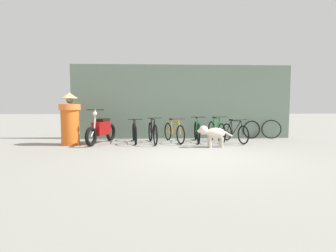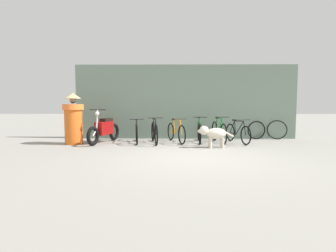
{
  "view_description": "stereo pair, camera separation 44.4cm",
  "coord_description": "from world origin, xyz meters",
  "px_view_note": "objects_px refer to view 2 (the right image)",
  "views": [
    {
      "loc": [
        -0.99,
        -6.31,
        1.27
      ],
      "look_at": [
        -0.64,
        1.31,
        0.65
      ],
      "focal_mm": 28.0,
      "sensor_mm": 36.0,
      "label": 1
    },
    {
      "loc": [
        -0.55,
        -6.32,
        1.27
      ],
      "look_at": [
        -0.64,
        1.31,
        0.65
      ],
      "focal_mm": 28.0,
      "sensor_mm": 36.0,
      "label": 2
    }
  ],
  "objects_px": {
    "bicycle_2": "(176,132)",
    "spare_tire_left": "(256,130)",
    "spare_tire_right": "(277,130)",
    "stray_dog": "(213,133)",
    "motorcycle": "(104,130)",
    "bicycle_3": "(199,132)",
    "person_in_robes": "(73,119)",
    "bicycle_4": "(219,132)",
    "bicycle_1": "(154,133)",
    "bicycle_5": "(238,133)",
    "bicycle_0": "(137,133)"
  },
  "relations": [
    {
      "from": "bicycle_0",
      "to": "bicycle_2",
      "type": "height_order",
      "value": "bicycle_2"
    },
    {
      "from": "bicycle_1",
      "to": "bicycle_5",
      "type": "relative_size",
      "value": 1.05
    },
    {
      "from": "bicycle_2",
      "to": "motorcycle",
      "type": "relative_size",
      "value": 0.86
    },
    {
      "from": "bicycle_0",
      "to": "bicycle_1",
      "type": "bearing_deg",
      "value": 66.66
    },
    {
      "from": "bicycle_5",
      "to": "person_in_robes",
      "type": "bearing_deg",
      "value": -102.21
    },
    {
      "from": "bicycle_1",
      "to": "bicycle_4",
      "type": "height_order",
      "value": "bicycle_4"
    },
    {
      "from": "motorcycle",
      "to": "spare_tire_right",
      "type": "distance_m",
      "value": 6.2
    },
    {
      "from": "bicycle_2",
      "to": "motorcycle",
      "type": "height_order",
      "value": "motorcycle"
    },
    {
      "from": "person_in_robes",
      "to": "spare_tire_right",
      "type": "bearing_deg",
      "value": -155.41
    },
    {
      "from": "bicycle_2",
      "to": "spare_tire_left",
      "type": "bearing_deg",
      "value": 85.65
    },
    {
      "from": "bicycle_2",
      "to": "spare_tire_right",
      "type": "height_order",
      "value": "bicycle_2"
    },
    {
      "from": "stray_dog",
      "to": "person_in_robes",
      "type": "height_order",
      "value": "person_in_robes"
    },
    {
      "from": "bicycle_1",
      "to": "bicycle_3",
      "type": "bearing_deg",
      "value": 88.65
    },
    {
      "from": "bicycle_1",
      "to": "bicycle_3",
      "type": "xyz_separation_m",
      "value": [
        1.51,
        0.23,
        0.0
      ]
    },
    {
      "from": "bicycle_5",
      "to": "person_in_robes",
      "type": "height_order",
      "value": "person_in_robes"
    },
    {
      "from": "bicycle_0",
      "to": "bicycle_1",
      "type": "height_order",
      "value": "bicycle_1"
    },
    {
      "from": "spare_tire_right",
      "to": "spare_tire_left",
      "type": "bearing_deg",
      "value": 179.73
    },
    {
      "from": "motorcycle",
      "to": "spare_tire_left",
      "type": "xyz_separation_m",
      "value": [
        5.38,
        0.96,
        -0.1
      ]
    },
    {
      "from": "stray_dog",
      "to": "motorcycle",
      "type": "bearing_deg",
      "value": -19.06
    },
    {
      "from": "bicycle_0",
      "to": "bicycle_3",
      "type": "relative_size",
      "value": 0.97
    },
    {
      "from": "bicycle_0",
      "to": "spare_tire_right",
      "type": "bearing_deg",
      "value": 91.19
    },
    {
      "from": "bicycle_3",
      "to": "bicycle_5",
      "type": "xyz_separation_m",
      "value": [
        1.27,
        -0.09,
        -0.03
      ]
    },
    {
      "from": "person_in_robes",
      "to": "bicycle_5",
      "type": "bearing_deg",
      "value": -161.7
    },
    {
      "from": "bicycle_1",
      "to": "bicycle_4",
      "type": "xyz_separation_m",
      "value": [
        2.16,
        0.19,
        0.01
      ]
    },
    {
      "from": "bicycle_0",
      "to": "bicycle_3",
      "type": "height_order",
      "value": "bicycle_3"
    },
    {
      "from": "stray_dog",
      "to": "spare_tire_left",
      "type": "bearing_deg",
      "value": -137.91
    },
    {
      "from": "bicycle_1",
      "to": "stray_dog",
      "type": "distance_m",
      "value": 2.01
    },
    {
      "from": "person_in_robes",
      "to": "bicycle_4",
      "type": "bearing_deg",
      "value": -160.58
    },
    {
      "from": "bicycle_4",
      "to": "bicycle_0",
      "type": "bearing_deg",
      "value": -96.09
    },
    {
      "from": "bicycle_0",
      "to": "stray_dog",
      "type": "bearing_deg",
      "value": 57.63
    },
    {
      "from": "bicycle_3",
      "to": "stray_dog",
      "type": "relative_size",
      "value": 1.55
    },
    {
      "from": "bicycle_3",
      "to": "bicycle_5",
      "type": "bearing_deg",
      "value": 89.25
    },
    {
      "from": "bicycle_2",
      "to": "spare_tire_left",
      "type": "distance_m",
      "value": 3.08
    },
    {
      "from": "bicycle_3",
      "to": "person_in_robes",
      "type": "xyz_separation_m",
      "value": [
        -4.11,
        -0.43,
        0.46
      ]
    },
    {
      "from": "bicycle_4",
      "to": "spare_tire_right",
      "type": "bearing_deg",
      "value": 103.29
    },
    {
      "from": "bicycle_3",
      "to": "spare_tire_right",
      "type": "bearing_deg",
      "value": 108.58
    },
    {
      "from": "motorcycle",
      "to": "stray_dog",
      "type": "relative_size",
      "value": 1.74
    },
    {
      "from": "bicycle_0",
      "to": "person_in_robes",
      "type": "distance_m",
      "value": 2.08
    },
    {
      "from": "bicycle_3",
      "to": "motorcycle",
      "type": "distance_m",
      "value": 3.19
    },
    {
      "from": "bicycle_4",
      "to": "stray_dog",
      "type": "bearing_deg",
      "value": -25.0
    },
    {
      "from": "person_in_robes",
      "to": "bicycle_1",
      "type": "bearing_deg",
      "value": -160.94
    },
    {
      "from": "spare_tire_left",
      "to": "bicycle_5",
      "type": "bearing_deg",
      "value": -135.78
    },
    {
      "from": "bicycle_0",
      "to": "person_in_robes",
      "type": "xyz_separation_m",
      "value": [
        -1.99,
        -0.36,
        0.49
      ]
    },
    {
      "from": "stray_dog",
      "to": "spare_tire_right",
      "type": "relative_size",
      "value": 1.54
    },
    {
      "from": "bicycle_4",
      "to": "spare_tire_right",
      "type": "relative_size",
      "value": 2.37
    },
    {
      "from": "bicycle_1",
      "to": "bicycle_3",
      "type": "relative_size",
      "value": 0.98
    },
    {
      "from": "person_in_robes",
      "to": "stray_dog",
      "type": "bearing_deg",
      "value": -174.36
    },
    {
      "from": "spare_tire_left",
      "to": "bicycle_0",
      "type": "bearing_deg",
      "value": -168.6
    },
    {
      "from": "spare_tire_left",
      "to": "spare_tire_right",
      "type": "relative_size",
      "value": 0.97
    },
    {
      "from": "bicycle_3",
      "to": "spare_tire_left",
      "type": "height_order",
      "value": "bicycle_3"
    }
  ]
}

